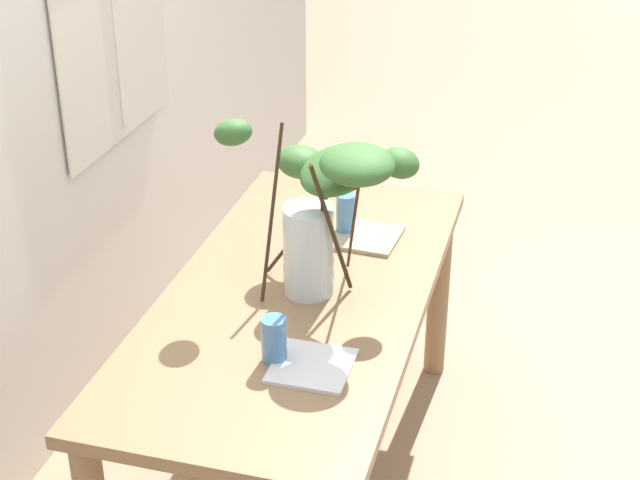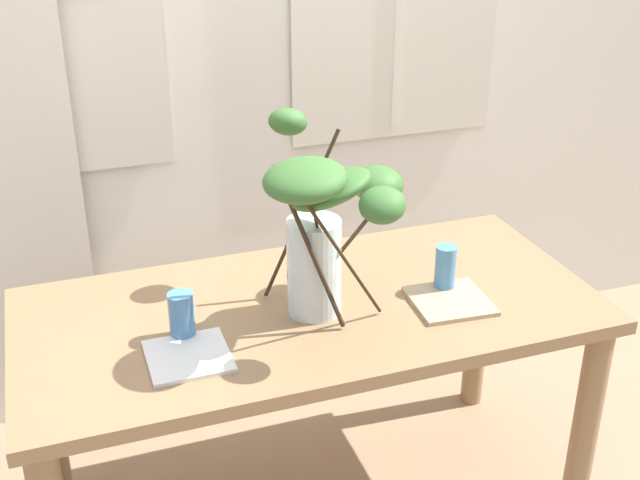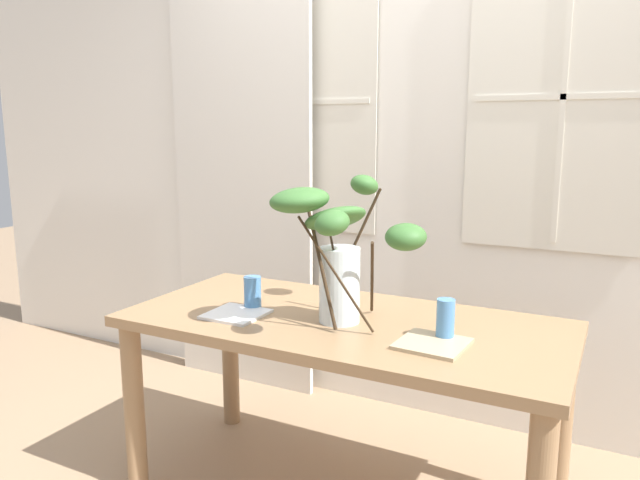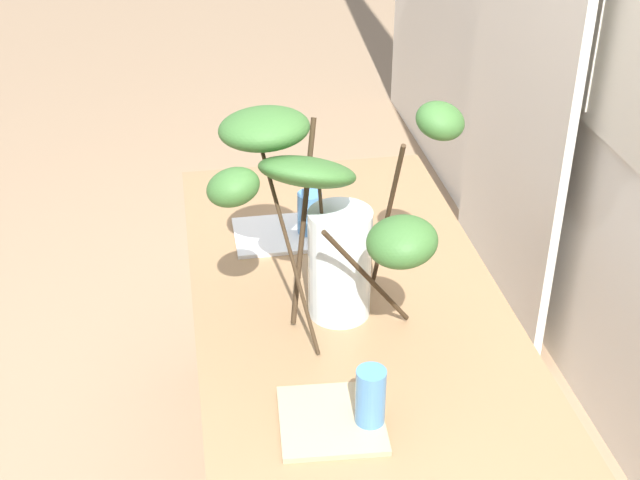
% 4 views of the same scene
% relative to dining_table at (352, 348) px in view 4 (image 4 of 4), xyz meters
% --- Properties ---
extents(curtain_sheer_side, '(0.85, 0.03, 2.25)m').
position_rel_dining_table_xyz_m(curtain_sheer_side, '(-0.96, 0.76, 0.52)').
color(curtain_sheer_side, silver).
rests_on(curtain_sheer_side, ground).
extents(dining_table, '(1.60, 0.75, 0.72)m').
position_rel_dining_table_xyz_m(dining_table, '(0.00, 0.00, 0.00)').
color(dining_table, '#93704C').
rests_on(dining_table, ground).
extents(vase_with_branches, '(0.52, 0.59, 0.53)m').
position_rel_dining_table_xyz_m(vase_with_branches, '(0.02, -0.07, 0.39)').
color(vase_with_branches, silver).
rests_on(vase_with_branches, dining_table).
extents(drinking_glass_blue_left, '(0.07, 0.07, 0.13)m').
position_rel_dining_table_xyz_m(drinking_glass_blue_left, '(-0.36, -0.05, 0.18)').
color(drinking_glass_blue_left, '#4C84BC').
rests_on(drinking_glass_blue_left, dining_table).
extents(drinking_glass_blue_right, '(0.06, 0.06, 0.14)m').
position_rel_dining_table_xyz_m(drinking_glass_blue_right, '(0.39, -0.04, 0.18)').
color(drinking_glass_blue_right, '#4C84BC').
rests_on(drinking_glass_blue_right, dining_table).
extents(plate_square_left, '(0.20, 0.20, 0.01)m').
position_rel_dining_table_xyz_m(plate_square_left, '(-0.37, -0.15, 0.12)').
color(plate_square_left, white).
rests_on(plate_square_left, dining_table).
extents(plate_square_right, '(0.22, 0.22, 0.01)m').
position_rel_dining_table_xyz_m(plate_square_right, '(0.37, -0.12, 0.12)').
color(plate_square_right, tan).
rests_on(plate_square_right, dining_table).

